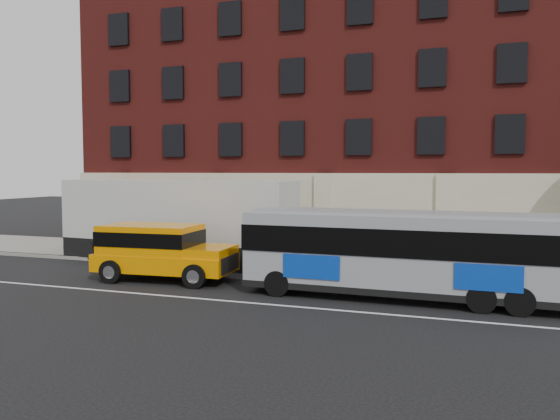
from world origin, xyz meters
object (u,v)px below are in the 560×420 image
(city_bus, at_px, (404,251))
(yellow_suv, at_px, (159,248))
(sign_pole, at_px, (117,231))
(shipping_container, at_px, (176,222))

(city_bus, height_order, yellow_suv, city_bus)
(sign_pole, height_order, shipping_container, shipping_container)
(shipping_container, bearing_deg, city_bus, -20.77)
(sign_pole, relative_size, city_bus, 0.23)
(yellow_suv, height_order, shipping_container, shipping_container)
(shipping_container, bearing_deg, sign_pole, -166.63)
(sign_pole, relative_size, shipping_container, 0.21)
(sign_pole, height_order, yellow_suv, sign_pole)
(sign_pole, bearing_deg, yellow_suv, -37.43)
(city_bus, xyz_separation_m, yellow_suv, (-9.44, 0.25, -0.38))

